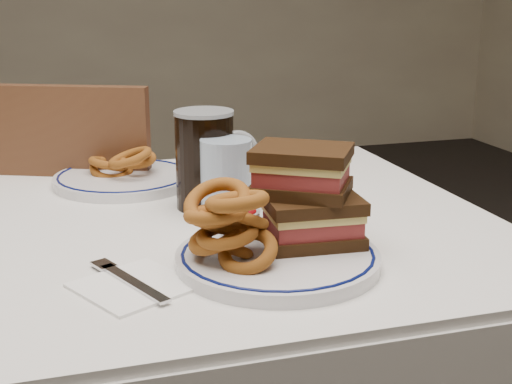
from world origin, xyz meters
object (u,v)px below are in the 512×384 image
object	(u,v)px
far_plate	(124,178)
reuben_sandwich	(307,195)
chair_far	(76,265)
main_plate	(278,258)
beer_mug	(207,158)

from	to	relation	value
far_plate	reuben_sandwich	bearing A→B (deg)	-65.14
chair_far	main_plate	world-z (taller)	chair_far
chair_far	beer_mug	xyz separation A→B (m)	(0.22, -0.41, 0.33)
far_plate	chair_far	bearing A→B (deg)	112.98
main_plate	far_plate	size ratio (longest dim) A/B	1.05
beer_mug	far_plate	distance (m)	0.24
main_plate	reuben_sandwich	size ratio (longest dim) A/B	1.68
reuben_sandwich	beer_mug	bearing A→B (deg)	108.46
main_plate	chair_far	bearing A→B (deg)	109.41
reuben_sandwich	far_plate	bearing A→B (deg)	114.86
reuben_sandwich	far_plate	distance (m)	0.50
chair_far	far_plate	world-z (taller)	chair_far
chair_far	reuben_sandwich	bearing A→B (deg)	-65.76
main_plate	beer_mug	size ratio (longest dim) A/B	1.67
reuben_sandwich	beer_mug	world-z (taller)	beer_mug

